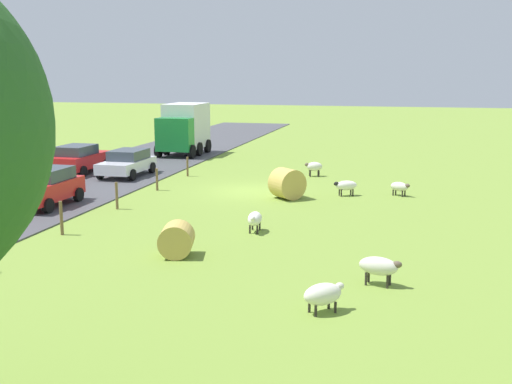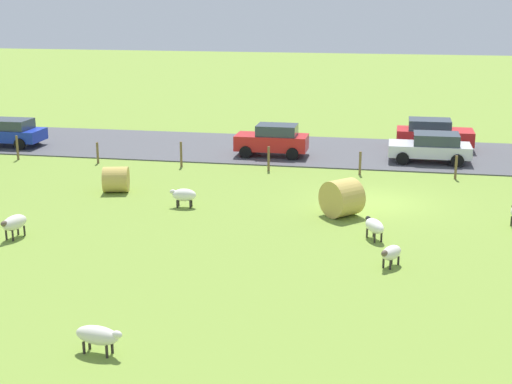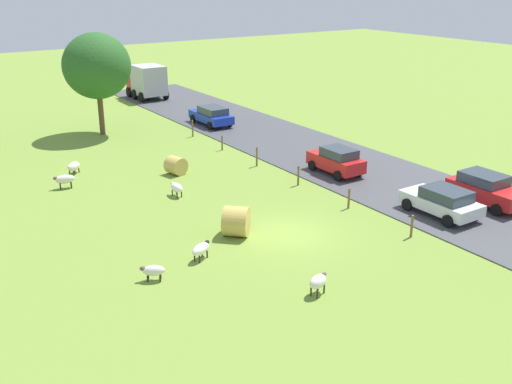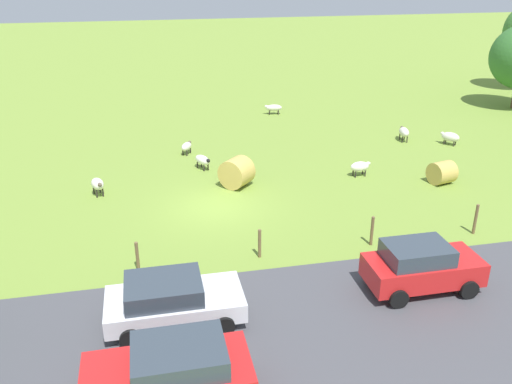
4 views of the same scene
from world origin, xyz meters
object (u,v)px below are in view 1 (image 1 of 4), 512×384
at_px(sheep_2, 323,294).
at_px(sheep_5, 314,167).
at_px(sheep_6, 400,187).
at_px(car_2, 79,158).
at_px(sheep_4, 379,266).
at_px(hay_bale_1, 177,240).
at_px(truck_0, 184,128).
at_px(car_1, 127,162).
at_px(car_0, 47,187).
at_px(sheep_1, 346,186).
at_px(sheep_0, 255,219).
at_px(hay_bale_0, 287,184).

distance_m(sheep_2, sheep_5, 20.42).
relative_size(sheep_6, car_2, 0.25).
relative_size(sheep_5, car_2, 0.26).
xyz_separation_m(sheep_4, hay_bale_1, (6.60, -1.23, -0.00)).
bearing_deg(truck_0, sheep_6, 143.65).
height_order(sheep_6, car_1, car_1).
bearing_deg(sheep_5, car_0, 46.58).
height_order(sheep_4, hay_bale_1, hay_bale_1).
bearing_deg(sheep_1, car_0, 24.28).
relative_size(sheep_1, car_2, 0.29).
relative_size(sheep_0, sheep_6, 1.05).
bearing_deg(hay_bale_0, sheep_4, 113.47).
relative_size(sheep_0, car_1, 0.27).
xyz_separation_m(sheep_1, sheep_5, (2.37, -5.23, 0.06)).
height_order(sheep_5, car_1, car_1).
bearing_deg(truck_0, sheep_1, 137.11).
bearing_deg(sheep_6, sheep_5, -43.16).
bearing_deg(truck_0, car_0, 90.49).
bearing_deg(sheep_4, sheep_6, -91.54).
distance_m(sheep_1, sheep_6, 2.63).
bearing_deg(hay_bale_0, sheep_6, -159.52).
bearing_deg(sheep_4, sheep_0, -44.79).
relative_size(hay_bale_1, car_1, 0.27).
bearing_deg(truck_0, hay_bale_1, 110.05).
height_order(car_0, car_1, car_0).
relative_size(sheep_4, hay_bale_1, 1.13).
bearing_deg(hay_bale_1, sheep_4, 169.48).
xyz_separation_m(sheep_1, hay_bale_1, (4.40, 11.33, 0.05)).
distance_m(car_0, car_2, 9.12).
distance_m(sheep_0, truck_0, 22.29).
bearing_deg(car_1, hay_bale_1, 121.44).
height_order(sheep_2, hay_bale_1, hay_bale_1).
bearing_deg(sheep_6, hay_bale_1, 59.78).
xyz_separation_m(sheep_2, car_1, (13.78, -17.40, 0.35)).
xyz_separation_m(sheep_2, truck_0, (13.85, -26.92, 1.49)).
bearing_deg(hay_bale_0, hay_bale_1, 80.16).
height_order(hay_bale_1, car_0, car_0).
height_order(sheep_1, car_1, car_1).
bearing_deg(hay_bale_0, truck_0, -52.47).
distance_m(sheep_2, hay_bale_0, 14.06).
relative_size(sheep_5, truck_0, 0.23).
xyz_separation_m(sheep_1, sheep_4, (-2.20, 12.56, 0.05)).
xyz_separation_m(sheep_6, car_1, (15.40, -1.87, 0.38)).
bearing_deg(car_1, car_0, 90.56).
bearing_deg(car_0, hay_bale_1, 146.31).
relative_size(sheep_4, sheep_6, 1.20).
bearing_deg(car_2, sheep_1, 170.39).
xyz_separation_m(sheep_5, car_1, (10.47, 2.75, 0.27)).
bearing_deg(sheep_4, sheep_2, 61.96).
xyz_separation_m(sheep_2, car_2, (17.04, -17.65, 0.44)).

